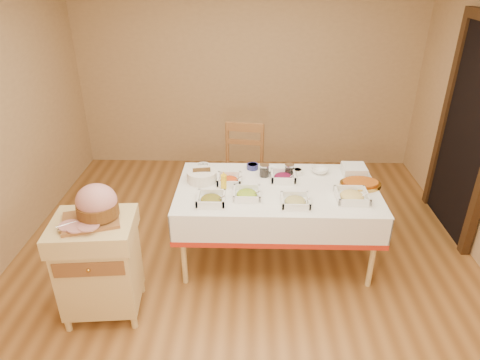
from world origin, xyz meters
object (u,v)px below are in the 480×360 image
(brass_platter, at_px, (360,184))
(bread_basket, at_px, (202,176))
(plate_stack, at_px, (354,170))
(butcher_cart, at_px, (99,262))
(dining_table, at_px, (277,203))
(dining_chair, at_px, (242,170))
(ham_on_board, at_px, (96,205))
(mustard_bottle, at_px, (224,181))
(preserve_jar_right, at_px, (289,171))
(preserve_jar_left, at_px, (264,171))

(brass_platter, bearing_deg, bread_basket, 177.48)
(plate_stack, bearing_deg, butcher_cart, -153.95)
(dining_table, bearing_deg, dining_chair, 111.85)
(dining_table, relative_size, bread_basket, 6.64)
(ham_on_board, xyz_separation_m, mustard_bottle, (0.90, 0.71, -0.16))
(preserve_jar_right, relative_size, plate_stack, 0.53)
(mustard_bottle, distance_m, bread_basket, 0.26)
(dining_table, distance_m, bread_basket, 0.74)
(dining_table, bearing_deg, ham_on_board, -151.62)
(butcher_cart, height_order, preserve_jar_right, preserve_jar_right)
(dining_table, relative_size, butcher_cart, 2.09)
(dining_chair, relative_size, plate_stack, 4.70)
(butcher_cart, xyz_separation_m, mustard_bottle, (0.94, 0.75, 0.34))
(butcher_cart, distance_m, mustard_bottle, 1.25)
(dining_table, height_order, ham_on_board, ham_on_board)
(butcher_cart, relative_size, ham_on_board, 2.02)
(plate_stack, distance_m, brass_platter, 0.24)
(dining_table, xyz_separation_m, bread_basket, (-0.70, 0.11, 0.21))
(butcher_cart, distance_m, ham_on_board, 0.50)
(dining_chair, relative_size, ham_on_board, 2.37)
(dining_table, xyz_separation_m, ham_on_board, (-1.38, -0.75, 0.39))
(plate_stack, height_order, brass_platter, plate_stack)
(dining_table, height_order, preserve_jar_left, preserve_jar_left)
(butcher_cart, relative_size, preserve_jar_right, 7.57)
(bread_basket, height_order, plate_stack, bread_basket)
(preserve_jar_left, relative_size, bread_basket, 0.44)
(mustard_bottle, bearing_deg, plate_stack, 14.26)
(butcher_cart, xyz_separation_m, plate_stack, (2.17, 1.06, 0.31))
(butcher_cart, bearing_deg, ham_on_board, 38.08)
(preserve_jar_right, distance_m, plate_stack, 0.62)
(ham_on_board, height_order, plate_stack, ham_on_board)
(butcher_cart, relative_size, bread_basket, 3.17)
(preserve_jar_left, bearing_deg, dining_chair, 109.91)
(ham_on_board, relative_size, preserve_jar_left, 3.60)
(preserve_jar_right, bearing_deg, bread_basket, -170.59)
(dining_table, xyz_separation_m, preserve_jar_left, (-0.11, 0.22, 0.22))
(dining_chair, bearing_deg, brass_platter, -35.84)
(bread_basket, bearing_deg, dining_chair, 63.53)
(mustard_bottle, bearing_deg, dining_chair, 80.27)
(brass_platter, bearing_deg, plate_stack, 92.93)
(plate_stack, bearing_deg, preserve_jar_right, -176.79)
(dining_table, bearing_deg, bread_basket, 171.03)
(dining_table, height_order, bread_basket, bread_basket)
(dining_table, height_order, mustard_bottle, mustard_bottle)
(ham_on_board, height_order, bread_basket, ham_on_board)
(brass_platter, bearing_deg, mustard_bottle, -176.43)
(preserve_jar_right, bearing_deg, dining_table, -117.01)
(dining_chair, xyz_separation_m, preserve_jar_right, (0.46, -0.59, 0.29))
(dining_chair, bearing_deg, bread_basket, -116.47)
(butcher_cart, distance_m, dining_chair, 1.95)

